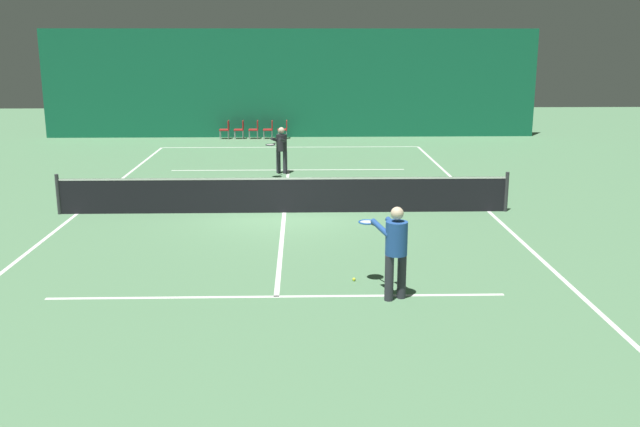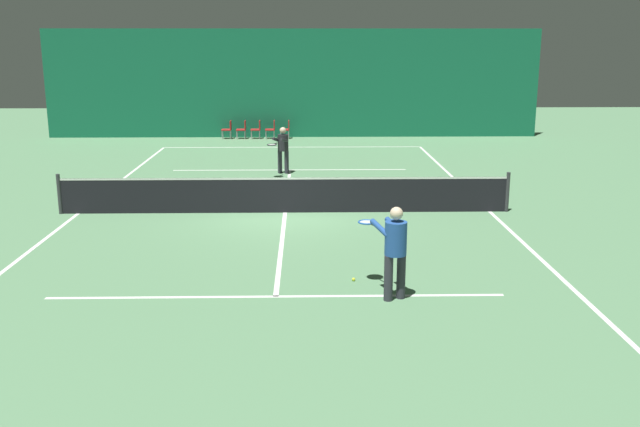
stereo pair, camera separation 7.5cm
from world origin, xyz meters
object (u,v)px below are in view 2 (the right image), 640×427
(tennis_net, at_px, (285,194))
(player_far, at_px, (283,147))
(courtside_chair_0, at_px, (228,128))
(tennis_ball, at_px, (354,279))
(courtside_chair_1, at_px, (243,128))
(courtside_chair_2, at_px, (257,128))
(courtside_chair_3, at_px, (272,128))
(player_near, at_px, (394,246))
(courtside_chair_4, at_px, (286,128))

(tennis_net, bearing_deg, player_far, 92.26)
(tennis_net, height_order, courtside_chair_0, tennis_net)
(player_far, bearing_deg, tennis_net, 23.14)
(tennis_net, relative_size, tennis_ball, 181.82)
(courtside_chair_1, bearing_deg, courtside_chair_0, -90.00)
(tennis_net, xyz_separation_m, courtside_chair_0, (-3.03, 14.67, -0.03))
(tennis_net, distance_m, tennis_ball, 5.79)
(tennis_net, distance_m, courtside_chair_1, 14.85)
(player_far, relative_size, courtside_chair_2, 1.89)
(courtside_chair_1, distance_m, courtside_chair_3, 1.35)
(courtside_chair_1, height_order, tennis_ball, courtside_chair_1)
(player_near, height_order, tennis_ball, player_near)
(player_near, height_order, courtside_chair_4, player_near)
(tennis_net, bearing_deg, courtside_chair_0, 101.68)
(player_near, height_order, player_far, player_near)
(player_near, distance_m, courtside_chair_3, 21.43)
(courtside_chair_1, bearing_deg, player_near, 11.87)
(player_far, relative_size, tennis_ball, 24.11)
(courtside_chair_3, height_order, courtside_chair_4, same)
(courtside_chair_4, bearing_deg, player_far, 0.66)
(courtside_chair_3, bearing_deg, player_far, 4.99)
(player_far, bearing_deg, courtside_chair_4, -158.46)
(player_far, bearing_deg, courtside_chair_0, -141.68)
(courtside_chair_1, relative_size, courtside_chair_3, 1.00)
(courtside_chair_2, distance_m, courtside_chair_4, 1.35)
(courtside_chair_1, relative_size, courtside_chair_2, 1.00)
(tennis_net, bearing_deg, courtside_chair_3, 93.92)
(tennis_net, bearing_deg, player_near, -72.19)
(courtside_chair_0, relative_size, courtside_chair_4, 1.00)
(courtside_chair_4, bearing_deg, courtside_chair_1, -90.00)
(courtside_chair_2, distance_m, courtside_chair_3, 0.68)
(tennis_net, xyz_separation_m, courtside_chair_3, (-1.01, 14.67, -0.03))
(player_near, distance_m, tennis_ball, 1.49)
(courtside_chair_2, xyz_separation_m, courtside_chair_3, (0.68, 0.00, 0.00))
(tennis_ball, bearing_deg, courtside_chair_2, 98.81)
(tennis_net, height_order, player_far, player_far)
(tennis_net, bearing_deg, courtside_chair_2, 96.54)
(courtside_chair_3, bearing_deg, player_near, 8.33)
(player_near, distance_m, player_far, 12.49)
(courtside_chair_0, bearing_deg, courtside_chair_2, 90.00)
(courtside_chair_4, bearing_deg, courtside_chair_2, -90.00)
(courtside_chair_0, xyz_separation_m, courtside_chair_3, (2.03, 0.00, 0.00))
(courtside_chair_0, height_order, courtside_chair_2, same)
(courtside_chair_4, distance_m, tennis_ball, 20.33)
(courtside_chair_1, distance_m, courtside_chair_4, 2.03)
(player_near, bearing_deg, courtside_chair_0, -12.02)
(courtside_chair_2, relative_size, tennis_ball, 12.73)
(player_far, xyz_separation_m, courtside_chair_3, (-0.78, 8.92, -0.44))
(player_near, bearing_deg, courtside_chair_2, -15.51)
(courtside_chair_4, relative_size, tennis_ball, 12.73)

